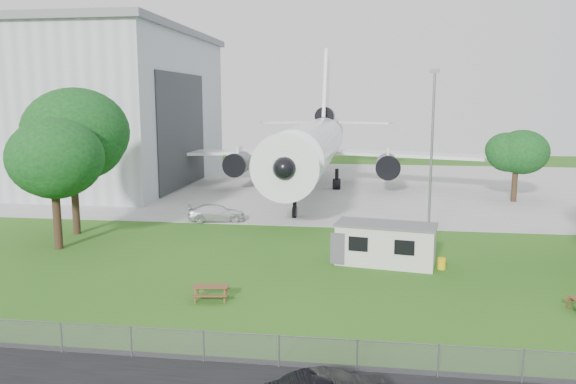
# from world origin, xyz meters

# --- Properties ---
(ground) EXTENTS (160.00, 160.00, 0.00)m
(ground) POSITION_xyz_m (0.00, 0.00, 0.00)
(ground) COLOR #3A6E1F
(concrete_apron) EXTENTS (120.00, 46.00, 0.03)m
(concrete_apron) POSITION_xyz_m (0.00, 38.00, 0.01)
(concrete_apron) COLOR #B7B7B2
(concrete_apron) RESTS_ON ground
(hangar) EXTENTS (43.00, 31.00, 18.55)m
(hangar) POSITION_xyz_m (-37.97, 36.00, 9.41)
(hangar) COLOR #B2B7BC
(hangar) RESTS_ON ground
(airliner) EXTENTS (46.36, 47.73, 17.69)m
(airliner) POSITION_xyz_m (-2.00, 35.86, 5.27)
(airliner) COLOR white
(airliner) RESTS_ON ground
(site_cabin) EXTENTS (6.93, 3.72, 2.62)m
(site_cabin) POSITION_xyz_m (5.50, 5.12, 1.31)
(site_cabin) COLOR beige
(site_cabin) RESTS_ON ground
(picnic_west) EXTENTS (1.98, 1.72, 0.76)m
(picnic_west) POSITION_xyz_m (-3.64, -2.65, 0.00)
(picnic_west) COLOR brown
(picnic_west) RESTS_ON ground
(fence) EXTENTS (58.00, 0.04, 1.30)m
(fence) POSITION_xyz_m (0.00, -9.50, 0.00)
(fence) COLOR gray
(fence) RESTS_ON ground
(lamp_mast) EXTENTS (0.16, 0.16, 12.00)m
(lamp_mast) POSITION_xyz_m (8.20, 6.20, 6.00)
(lamp_mast) COLOR slate
(lamp_mast) RESTS_ON ground
(tree_west_big) EXTENTS (8.01, 8.01, 11.28)m
(tree_west_big) POSITION_xyz_m (-17.93, 10.07, 7.27)
(tree_west_big) COLOR #382619
(tree_west_big) RESTS_ON ground
(tree_west_small) EXTENTS (6.44, 6.44, 9.44)m
(tree_west_small) POSITION_xyz_m (-16.93, 5.73, 6.20)
(tree_west_small) COLOR #382619
(tree_west_small) RESTS_ON ground
(tree_far_apron) EXTENTS (5.70, 5.70, 7.87)m
(tree_far_apron) POSITION_xyz_m (19.12, 29.32, 5.00)
(tree_far_apron) COLOR #382619
(tree_far_apron) RESTS_ON ground
(car_apron_van) EXTENTS (5.23, 3.08, 1.42)m
(car_apron_van) POSITION_xyz_m (-8.41, 16.04, 0.71)
(car_apron_van) COLOR white
(car_apron_van) RESTS_ON ground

